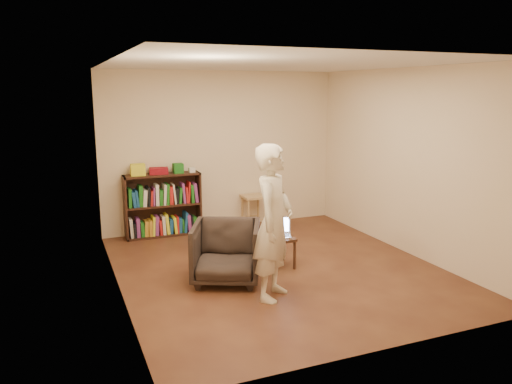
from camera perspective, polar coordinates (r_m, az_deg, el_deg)
name	(u,v)px	position (r m, az deg, el deg)	size (l,w,h in m)	color
floor	(278,269)	(6.61, 2.48, -8.73)	(4.50, 4.50, 0.00)	#411E15
ceiling	(279,64)	(6.20, 2.69, 14.41)	(4.50, 4.50, 0.00)	silver
wall_back	(222,151)	(8.35, -3.92, 4.74)	(4.00, 4.00, 0.00)	beige
wall_left	(115,181)	(5.74, -15.86, 1.17)	(4.50, 4.50, 0.00)	beige
wall_right	(408,162)	(7.33, 16.94, 3.31)	(4.50, 4.50, 0.00)	beige
bookshelf	(163,208)	(8.09, -10.60, -1.86)	(1.20, 0.30, 1.00)	black
box_yellow	(138,170)	(7.88, -13.35, 2.49)	(0.22, 0.16, 0.18)	yellow
red_cloth	(159,171)	(7.97, -11.06, 2.39)	(0.29, 0.21, 0.10)	maroon
box_green	(178,168)	(8.00, -8.90, 2.70)	(0.15, 0.15, 0.15)	#1B651B
box_white	(192,170)	(8.04, -7.35, 2.51)	(0.09, 0.09, 0.07)	beige
stool	(253,201)	(8.46, -0.29, -1.09)	(0.37, 0.37, 0.54)	#A78851
armchair	(226,252)	(6.08, -3.43, -6.88)	(0.79, 0.81, 0.74)	black
side_table	(277,242)	(6.57, 2.41, -5.72)	(0.40, 0.40, 0.41)	black
laptop	(278,231)	(6.60, 2.56, -4.49)	(0.39, 0.35, 0.25)	silver
person	(274,222)	(5.48, 2.03, -3.50)	(0.63, 0.41, 1.73)	beige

